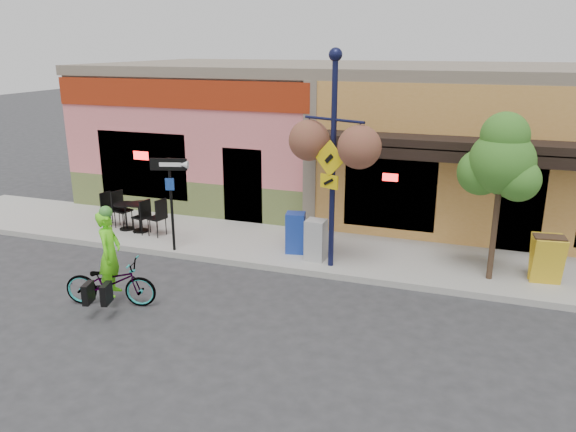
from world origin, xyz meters
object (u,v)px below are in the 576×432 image
object	(u,v)px
bicycle	(110,282)
building	(375,135)
street_tree	(498,198)
newspaper_box_blue	(295,233)
lamp_post	(333,162)
one_way_sign	(172,205)
cyclist_rider	(111,265)
newspaper_box_grey	(316,240)

from	to	relation	value
bicycle	building	bearing A→B (deg)	-34.27
street_tree	newspaper_box_blue	bearing A→B (deg)	178.05
lamp_post	one_way_sign	size ratio (longest dim) A/B	2.09
cyclist_rider	street_tree	distance (m)	8.14
newspaper_box_blue	cyclist_rider	bearing A→B (deg)	-136.42
bicycle	newspaper_box_blue	xyz separation A→B (m)	(2.71, 3.74, 0.17)
newspaper_box_blue	street_tree	world-z (taller)	street_tree
bicycle	street_tree	world-z (taller)	street_tree
bicycle	newspaper_box_grey	xyz separation A→B (m)	(3.32, 3.42, 0.15)
one_way_sign	newspaper_box_blue	bearing A→B (deg)	0.35
one_way_sign	newspaper_box_grey	size ratio (longest dim) A/B	2.38
newspaper_box_blue	street_tree	distance (m)	4.76
cyclist_rider	street_tree	size ratio (longest dim) A/B	0.47
bicycle	newspaper_box_blue	world-z (taller)	newspaper_box_blue
building	newspaper_box_blue	world-z (taller)	building
street_tree	bicycle	bearing A→B (deg)	-153.77
cyclist_rider	one_way_sign	bearing A→B (deg)	-9.21
one_way_sign	newspaper_box_blue	size ratio (longest dim) A/B	2.32
bicycle	newspaper_box_blue	size ratio (longest dim) A/B	1.84
bicycle	lamp_post	size ratio (longest dim) A/B	0.38
building	bicycle	world-z (taller)	building
lamp_post	one_way_sign	distance (m)	4.19
cyclist_rider	lamp_post	xyz separation A→B (m)	(3.71, 3.18, 1.73)
newspaper_box_grey	one_way_sign	bearing A→B (deg)	-167.52
cyclist_rider	newspaper_box_grey	world-z (taller)	cyclist_rider
newspaper_box_blue	street_tree	size ratio (longest dim) A/B	0.27
lamp_post	newspaper_box_grey	xyz separation A→B (m)	(-0.44, 0.24, -1.96)
building	newspaper_box_grey	size ratio (longest dim) A/B	18.39
newspaper_box_blue	street_tree	xyz separation A→B (m)	(4.57, -0.16, 1.34)
one_way_sign	street_tree	world-z (taller)	street_tree
bicycle	lamp_post	world-z (taller)	lamp_post
cyclist_rider	newspaper_box_blue	bearing A→B (deg)	-49.96
cyclist_rider	newspaper_box_grey	xyz separation A→B (m)	(3.27, 3.42, -0.23)
street_tree	lamp_post	bearing A→B (deg)	-173.47
bicycle	newspaper_box_blue	distance (m)	4.62
building	newspaper_box_grey	world-z (taller)	building
one_way_sign	street_tree	size ratio (longest dim) A/B	0.64
cyclist_rider	newspaper_box_blue	distance (m)	4.59
lamp_post	one_way_sign	world-z (taller)	lamp_post
lamp_post	one_way_sign	xyz separation A→B (m)	(-3.98, -0.30, -1.28)
bicycle	cyclist_rider	world-z (taller)	cyclist_rider
newspaper_box_blue	newspaper_box_grey	distance (m)	0.69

